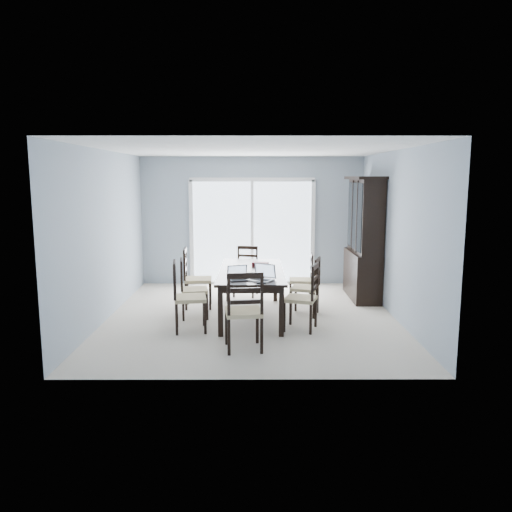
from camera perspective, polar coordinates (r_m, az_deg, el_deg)
The scene contains 24 objects.
floor at distance 7.97m, azimuth -0.52°, elevation -6.92°, with size 5.00×5.00×0.00m, color beige.
ceiling at distance 7.68m, azimuth -0.55°, elevation 12.09°, with size 5.00×5.00×0.00m, color white.
back_wall at distance 10.21m, azimuth -0.45°, elevation 4.01°, with size 4.50×0.02×2.60m, color #909EAD.
wall_left at distance 8.05m, azimuth -16.78°, elevation 2.30°, with size 0.02×5.00×2.60m, color #909EAD.
wall_right at distance 8.02m, azimuth 15.76°, elevation 2.32°, with size 0.02×5.00×2.60m, color #909EAD.
balcony at distance 11.39m, azimuth -0.41°, elevation -2.33°, with size 4.50×2.00×0.10m, color gray.
railing at distance 12.28m, azimuth -0.40°, elevation 1.33°, with size 4.50×0.06×1.10m, color #99999E.
dining_table at distance 7.81m, azimuth -0.53°, elevation -2.17°, with size 1.00×2.20×0.75m.
china_hutch at distance 9.20m, azimuth 12.23°, elevation 1.83°, with size 0.50×1.38×2.20m.
sliding_door at distance 10.20m, azimuth -0.45°, elevation 2.81°, with size 2.52×0.05×2.18m.
chair_left_near at distance 7.18m, azimuth -8.34°, elevation -3.71°, with size 0.51×0.50×1.17m.
chair_left_mid at distance 7.85m, azimuth -7.73°, elevation -2.97°, with size 0.47×0.46×1.08m.
chair_left_far at distance 8.46m, azimuth -7.31°, elevation -1.76°, with size 0.48×0.47×1.17m.
chair_right_near at distance 7.18m, azimuth 5.89°, elevation -3.87°, with size 0.54×0.53×1.12m.
chair_right_mid at distance 7.96m, azimuth 6.27°, elevation -2.79°, with size 0.51×0.50×1.07m.
chair_right_far at distance 8.67m, azimuth 5.70°, elevation -1.98°, with size 0.42×0.41×1.02m.
chair_end_near at distance 6.24m, azimuth -1.34°, elevation -5.37°, with size 0.51×0.52×1.20m.
chair_end_far at distance 9.32m, azimuth -1.08°, elevation -1.07°, with size 0.47×0.48×1.05m.
laptop_dark at distance 7.03m, azimuth -1.89°, elevation -2.39°, with size 0.34×0.29×0.20m.
laptop_silver at distance 6.99m, azimuth 0.49°, elevation -2.39°, with size 0.41×0.37×0.23m.
book_stack at distance 7.32m, azimuth -0.13°, elevation -2.12°, with size 0.34×0.29×0.05m.
cell_phone at distance 6.82m, azimuth 0.58°, elevation -3.11°, with size 0.11×0.05×0.01m, color black.
game_box at distance 8.13m, azimuth 0.49°, elevation -0.95°, with size 0.26×0.13×0.06m, color #4A0E0F.
hot_tub at distance 11.37m, azimuth -1.67°, elevation 0.44°, with size 2.19×2.02×0.99m.
Camera 1 is at (0.05, -7.67, 2.18)m, focal length 35.00 mm.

